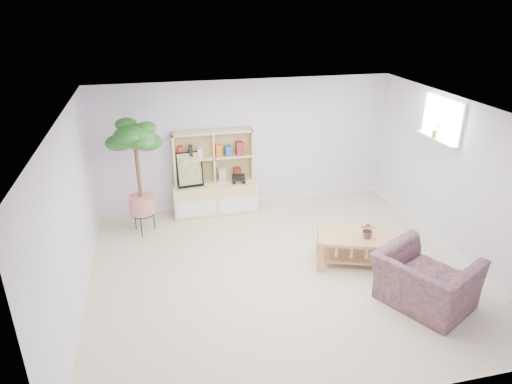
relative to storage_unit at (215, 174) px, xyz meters
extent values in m
cube|color=beige|center=(0.63, -2.24, -0.77)|extent=(5.50, 5.00, 0.01)
cube|color=silver|center=(0.63, -2.24, 1.63)|extent=(5.50, 5.00, 0.01)
cube|color=white|center=(0.63, 0.26, 0.43)|extent=(5.50, 0.01, 2.40)
cube|color=white|center=(0.63, -4.74, 0.43)|extent=(5.50, 0.01, 2.40)
cube|color=white|center=(-2.12, -2.24, 0.43)|extent=(0.01, 5.00, 2.40)
cube|color=white|center=(3.38, -2.24, 0.43)|extent=(0.01, 5.00, 2.40)
cube|color=white|center=(3.30, -1.64, 0.91)|extent=(0.14, 1.00, 0.04)
imported|color=#1A4F1C|center=(1.91, -2.35, -0.16)|extent=(0.30, 0.30, 0.26)
imported|color=#15194A|center=(2.23, -3.38, -0.35)|extent=(1.40, 1.46, 0.84)
imported|color=#144814|center=(3.30, -1.60, 1.05)|extent=(0.14, 0.12, 0.24)
camera|label=1|loc=(-1.02, -7.70, 3.00)|focal=32.00mm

